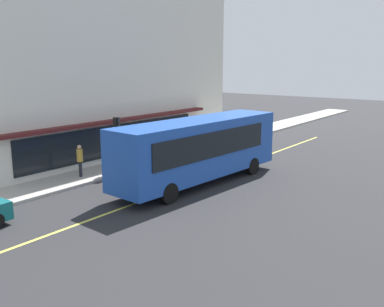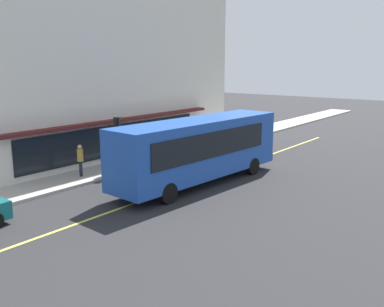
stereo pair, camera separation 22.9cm
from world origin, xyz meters
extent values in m
plane|color=#28282B|center=(0.00, 0.00, 0.00)|extent=(120.00, 120.00, 0.00)
cube|color=#B2ADA3|center=(0.00, 5.56, 0.07)|extent=(80.00, 2.71, 0.15)
cube|color=#D8D14C|center=(0.00, 0.00, 0.00)|extent=(36.00, 0.16, 0.01)
cube|color=silver|center=(0.91, 11.85, 6.31)|extent=(24.88, 9.88, 12.62)
cube|color=#4C1919|center=(0.91, 6.67, 2.80)|extent=(17.42, 0.70, 0.20)
cube|color=black|center=(0.91, 6.89, 1.50)|extent=(14.93, 0.08, 2.00)
cube|color=#1E4CAD|center=(-0.03, -0.38, 2.00)|extent=(11.14, 3.21, 3.00)
cube|color=black|center=(5.40, -0.73, 2.36)|extent=(0.26, 2.10, 1.80)
cube|color=black|center=(-0.25, 0.91, 2.36)|extent=(8.79, 0.63, 1.32)
cube|color=black|center=(-0.42, -1.62, 2.36)|extent=(8.79, 0.63, 1.32)
cube|color=#0CF259|center=(5.47, -0.74, 3.25)|extent=(0.20, 1.90, 0.36)
cube|color=#2D2D33|center=(5.50, -0.74, 0.75)|extent=(0.32, 2.41, 0.40)
cylinder|color=black|center=(3.55, 0.52, 0.50)|extent=(1.02, 0.36, 1.00)
cylinder|color=black|center=(3.40, -1.73, 0.50)|extent=(1.02, 0.36, 1.00)
cylinder|color=black|center=(-3.47, 0.98, 0.50)|extent=(1.02, 0.36, 1.00)
cylinder|color=black|center=(-3.62, -1.27, 0.50)|extent=(1.02, 0.36, 1.00)
cylinder|color=#2D2D33|center=(-1.19, 4.52, 1.75)|extent=(0.12, 0.12, 3.20)
cube|color=black|center=(-1.19, 4.72, 2.90)|extent=(0.30, 0.30, 0.90)
sphere|color=red|center=(-1.19, 4.89, 3.17)|extent=(0.18, 0.18, 0.18)
sphere|color=orange|center=(-1.19, 4.89, 2.90)|extent=(0.18, 0.18, 0.18)
sphere|color=green|center=(-1.19, 4.89, 2.63)|extent=(0.18, 0.18, 0.18)
cylinder|color=black|center=(-3.38, 5.44, 0.59)|extent=(0.18, 0.18, 0.88)
cylinder|color=#B28C33|center=(-3.38, 5.44, 1.37)|extent=(0.34, 0.34, 0.69)
sphere|color=tan|center=(-3.38, 5.44, 1.84)|extent=(0.24, 0.24, 0.24)
camera|label=1|loc=(-18.15, -13.64, 6.48)|focal=40.03mm
camera|label=2|loc=(-18.01, -13.82, 6.48)|focal=40.03mm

